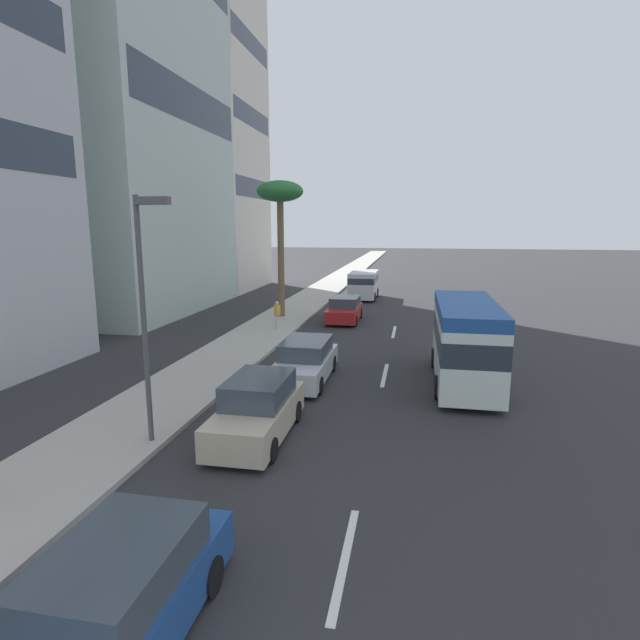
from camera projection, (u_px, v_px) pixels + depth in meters
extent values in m
plane|color=#2D2D30|center=(398.00, 315.00, 33.81)|extent=(198.00, 198.00, 0.00)
cube|color=#B2ADA3|center=(294.00, 310.00, 35.12)|extent=(162.00, 3.44, 0.15)
cube|color=silver|center=(345.00, 560.00, 9.07)|extent=(3.20, 0.16, 0.01)
cube|color=silver|center=(385.00, 375.00, 20.23)|extent=(3.20, 0.16, 0.01)
cube|color=silver|center=(394.00, 332.00, 28.35)|extent=(3.20, 0.16, 0.01)
cube|color=silver|center=(305.00, 366.00, 19.43)|extent=(4.76, 1.84, 0.76)
cube|color=#38424C|center=(306.00, 348.00, 19.53)|extent=(2.62, 1.70, 0.62)
cylinder|color=black|center=(319.00, 385.00, 17.90)|extent=(0.64, 0.22, 0.64)
cylinder|color=black|center=(273.00, 383.00, 18.21)|extent=(0.64, 0.22, 0.64)
cylinder|color=black|center=(333.00, 363.00, 20.75)|extent=(0.64, 0.22, 0.64)
cylinder|color=black|center=(293.00, 361.00, 21.06)|extent=(0.64, 0.22, 0.64)
cube|color=beige|center=(257.00, 417.00, 14.19)|extent=(4.39, 1.74, 0.85)
cube|color=#38424C|center=(259.00, 389.00, 14.26)|extent=(2.42, 1.60, 0.69)
cylinder|color=black|center=(271.00, 450.00, 12.78)|extent=(0.64, 0.22, 0.64)
cylinder|color=black|center=(212.00, 445.00, 13.07)|extent=(0.64, 0.22, 0.64)
cylinder|color=black|center=(296.00, 411.00, 15.41)|extent=(0.64, 0.22, 0.64)
cylinder|color=black|center=(246.00, 408.00, 15.70)|extent=(0.64, 0.22, 0.64)
cube|color=#A51E1E|center=(344.00, 313.00, 31.34)|extent=(4.32, 1.83, 0.75)
cube|color=#38424C|center=(345.00, 302.00, 31.43)|extent=(2.38, 1.69, 0.61)
cylinder|color=black|center=(355.00, 321.00, 29.94)|extent=(0.64, 0.22, 0.64)
cylinder|color=black|center=(327.00, 320.00, 30.25)|extent=(0.64, 0.22, 0.64)
cylinder|color=black|center=(360.00, 313.00, 32.53)|extent=(0.64, 0.22, 0.64)
cylinder|color=black|center=(334.00, 312.00, 32.84)|extent=(0.64, 0.22, 0.64)
cube|color=silver|center=(465.00, 346.00, 18.91)|extent=(6.88, 2.13, 2.43)
cube|color=#1E4C93|center=(467.00, 309.00, 18.64)|extent=(6.88, 2.13, 0.46)
cube|color=#28333D|center=(466.00, 334.00, 18.82)|extent=(6.89, 2.13, 0.81)
cylinder|color=black|center=(435.00, 358.00, 21.21)|extent=(0.84, 0.26, 0.84)
cylinder|color=black|center=(484.00, 360.00, 20.84)|extent=(0.84, 0.26, 0.84)
cylinder|color=black|center=(439.00, 387.00, 17.36)|extent=(0.84, 0.26, 0.84)
cylinder|color=black|center=(500.00, 391.00, 16.99)|extent=(0.84, 0.26, 0.84)
cube|color=silver|center=(364.00, 284.00, 40.87)|extent=(4.85, 2.05, 2.02)
cube|color=#2D3842|center=(364.00, 279.00, 40.79)|extent=(4.86, 2.05, 0.48)
cylinder|color=black|center=(374.00, 297.00, 39.45)|extent=(0.72, 0.24, 0.72)
cylinder|color=black|center=(349.00, 297.00, 39.80)|extent=(0.72, 0.24, 0.72)
cylinder|color=black|center=(377.00, 292.00, 42.26)|extent=(0.72, 0.24, 0.72)
cylinder|color=black|center=(354.00, 292.00, 42.61)|extent=(0.72, 0.24, 0.72)
cube|color=#1E478C|center=(110.00, 623.00, 6.90)|extent=(4.66, 1.83, 0.78)
cube|color=#38424C|center=(116.00, 566.00, 6.99)|extent=(2.56, 1.68, 0.64)
cylinder|color=black|center=(210.00, 576.00, 8.18)|extent=(0.64, 0.22, 0.64)
cylinder|color=black|center=(117.00, 563.00, 8.49)|extent=(0.64, 0.22, 0.64)
cylinder|color=beige|center=(277.00, 322.00, 28.44)|extent=(0.14, 0.14, 0.76)
cylinder|color=beige|center=(278.00, 322.00, 28.60)|extent=(0.14, 0.14, 0.76)
cube|color=gold|center=(277.00, 310.00, 28.40)|extent=(0.35, 0.39, 0.60)
sphere|color=beige|center=(277.00, 303.00, 28.32)|extent=(0.21, 0.21, 0.21)
cylinder|color=brown|center=(281.00, 258.00, 31.85)|extent=(0.41, 0.41, 7.42)
ellipsoid|color=#2D7238|center=(280.00, 191.00, 31.08)|extent=(2.89, 2.89, 1.30)
cylinder|color=#4C4C51|center=(144.00, 323.00, 13.17)|extent=(0.14, 0.14, 6.54)
cube|color=#4C4C51|center=(152.00, 201.00, 12.50)|extent=(0.24, 0.90, 0.20)
cube|color=#2D3847|center=(190.00, 103.00, 32.54)|extent=(14.68, 0.08, 2.53)
cube|color=silver|center=(181.00, 100.00, 45.50)|extent=(10.51, 13.48, 34.09)
cube|color=#2D3847|center=(254.00, 189.00, 45.73)|extent=(9.67, 0.08, 1.70)
cube|color=#2D3847|center=(252.00, 117.00, 44.59)|extent=(9.67, 0.08, 1.70)
cube|color=#2D3847|center=(250.00, 42.00, 43.44)|extent=(9.67, 0.08, 1.70)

